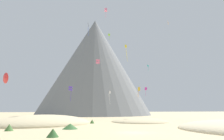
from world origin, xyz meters
name	(u,v)px	position (x,y,z in m)	size (l,w,h in m)	color
ground_plane	(134,133)	(0.00, 0.00, 0.00)	(400.00, 400.00, 0.00)	#C6B284
dune_foreground_right	(140,122)	(8.93, 23.33, 0.00)	(14.93, 15.41, 2.18)	#CCBA8E
dune_midground	(42,125)	(-15.55, 19.06, 0.00)	(23.43, 17.57, 4.35)	#CCBA8E
bush_far_right	(9,127)	(-18.84, 6.18, 0.54)	(1.39, 1.39, 1.07)	#477238
bush_far_left	(92,121)	(-4.13, 20.31, 0.46)	(1.19, 1.19, 0.91)	#477238
bush_near_right	(70,126)	(-9.28, 7.26, 0.48)	(2.73, 2.73, 0.95)	#386633
bush_near_left	(53,133)	(-11.34, -2.70, 0.53)	(1.54, 1.54, 1.06)	#386633
rock_massif	(95,70)	(4.01, 90.34, 26.40)	(88.53, 88.53, 58.54)	slate
kite_red_low	(5,78)	(-23.84, 18.16, 10.17)	(1.99, 2.09, 2.44)	red
kite_teal_mid	(148,67)	(24.20, 54.37, 22.22)	(0.69, 0.56, 2.93)	teal
kite_rainbow_mid	(98,62)	(0.17, 45.34, 21.32)	(1.48, 1.55, 1.73)	#E5668C
kite_magenta_low	(146,89)	(21.69, 51.42, 11.53)	(0.96, 0.79, 3.87)	#D1339E
kite_gold_low	(139,90)	(9.58, 25.21, 8.73)	(0.70, 0.21, 2.92)	gold
kite_black_high	(88,27)	(-4.53, 35.11, 30.77)	(0.31, 0.66, 4.70)	black
kite_lime_high	(109,35)	(5.65, 51.16, 34.77)	(0.93, 0.91, 2.82)	#8CD133
kite_orange_high	(168,23)	(24.78, 34.66, 34.79)	(0.44, 0.78, 1.46)	orange
kite_white_low	(110,95)	(3.16, 36.13, 7.82)	(0.66, 0.27, 4.35)	white
kite_indigo_low	(71,89)	(-9.61, 30.25, 9.26)	(1.16, 1.13, 4.38)	#5138B2
kite_yellow_mid	(126,50)	(7.30, 29.95, 21.96)	(0.89, 0.55, 5.40)	yellow
kite_pink_high	(106,10)	(0.97, 31.93, 36.06)	(1.02, 1.07, 3.34)	pink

